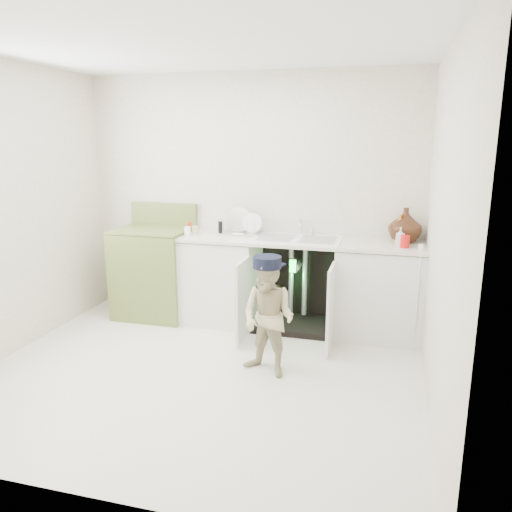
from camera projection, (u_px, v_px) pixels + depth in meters
The scene contains 5 objects.
ground at pixel (201, 373), 4.04m from camera, with size 3.50×3.50×0.00m, color beige.
room_shell at pixel (197, 221), 3.75m from camera, with size 6.00×5.50×1.26m.
counter_run at pixel (299, 281), 4.92m from camera, with size 2.44×1.02×1.22m.
avocado_stove at pixel (155, 271), 5.28m from camera, with size 0.75×0.65×1.17m.
repair_worker at pixel (268, 316), 3.92m from camera, with size 0.56×0.98×0.97m.
Camera 1 is at (1.39, -3.47, 1.87)m, focal length 35.00 mm.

